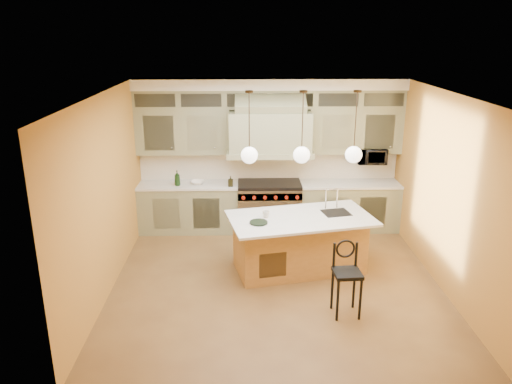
{
  "coord_description": "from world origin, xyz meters",
  "views": [
    {
      "loc": [
        -0.48,
        -6.95,
        3.75
      ],
      "look_at": [
        -0.29,
        0.7,
        1.25
      ],
      "focal_mm": 35.0,
      "sensor_mm": 36.0,
      "label": 1
    }
  ],
  "objects_px": {
    "kitchen_island": "(299,242)",
    "counter_stool": "(347,274)",
    "range": "(269,206)",
    "microwave": "(371,156)"
  },
  "relations": [
    {
      "from": "kitchen_island",
      "to": "microwave",
      "type": "distance_m",
      "value": 2.57
    },
    {
      "from": "counter_stool",
      "to": "microwave",
      "type": "xyz_separation_m",
      "value": [
        1.05,
        3.16,
        0.86
      ]
    },
    {
      "from": "kitchen_island",
      "to": "counter_stool",
      "type": "relative_size",
      "value": 2.35
    },
    {
      "from": "counter_stool",
      "to": "microwave",
      "type": "distance_m",
      "value": 3.44
    },
    {
      "from": "kitchen_island",
      "to": "counter_stool",
      "type": "distance_m",
      "value": 1.45
    },
    {
      "from": "range",
      "to": "microwave",
      "type": "distance_m",
      "value": 2.18
    },
    {
      "from": "range",
      "to": "counter_stool",
      "type": "relative_size",
      "value": 1.15
    },
    {
      "from": "range",
      "to": "microwave",
      "type": "bearing_deg",
      "value": 3.12
    },
    {
      "from": "range",
      "to": "kitchen_island",
      "type": "distance_m",
      "value": 1.74
    },
    {
      "from": "range",
      "to": "kitchen_island",
      "type": "xyz_separation_m",
      "value": [
        0.41,
        -1.69,
        -0.01
      ]
    }
  ]
}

